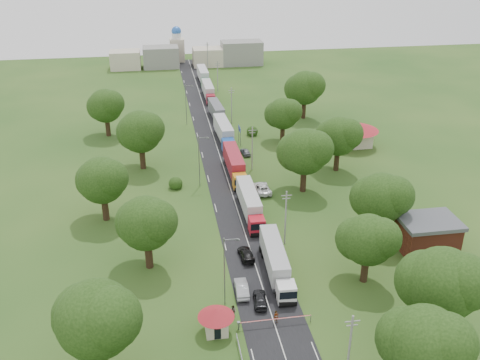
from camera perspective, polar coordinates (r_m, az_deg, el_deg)
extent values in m
plane|color=#224818|center=(87.81, 0.20, -4.68)|extent=(260.00, 260.00, 0.00)
cube|color=black|center=(105.38, -1.56, 0.73)|extent=(8.00, 200.00, 0.04)
cylinder|color=slate|center=(66.72, -0.15, -15.31)|extent=(0.20, 0.20, 1.10)
cube|color=slate|center=(66.40, -0.15, -14.98)|extent=(0.35, 0.35, 0.25)
cylinder|color=red|center=(67.11, 3.77, -14.59)|extent=(9.00, 0.12, 0.12)
cylinder|color=slate|center=(68.40, 7.56, -14.43)|extent=(0.10, 0.10, 1.00)
cube|color=beige|center=(66.03, -2.55, -15.11)|extent=(2.60, 2.60, 2.40)
cone|color=maroon|center=(64.94, -2.58, -13.97)|extent=(4.40, 4.40, 1.10)
cube|color=black|center=(66.02, -1.38, -14.87)|extent=(0.02, 1.20, 0.90)
cube|color=black|center=(65.18, -2.40, -15.99)|extent=(0.80, 0.02, 1.90)
cylinder|color=slate|center=(117.88, 0.03, 4.56)|extent=(0.12, 0.12, 4.00)
cylinder|color=slate|center=(120.10, -0.15, 4.96)|extent=(0.12, 0.12, 4.00)
cube|color=#162399|center=(118.43, -0.06, 5.49)|extent=(0.06, 3.00, 1.00)
cube|color=silver|center=(118.43, -0.06, 5.49)|extent=(0.07, 3.10, 0.06)
cylinder|color=gray|center=(59.01, 11.57, -17.37)|extent=(0.24, 0.24, 9.00)
cube|color=gray|center=(56.53, 11.91, -14.54)|extent=(1.60, 0.10, 0.10)
cube|color=gray|center=(56.85, 11.87, -14.93)|extent=(1.20, 0.10, 0.10)
cylinder|color=gray|center=(80.62, 4.88, -4.06)|extent=(0.24, 0.24, 9.00)
cube|color=gray|center=(78.82, 4.98, -1.66)|extent=(1.60, 0.10, 0.10)
cube|color=gray|center=(79.05, 4.97, -1.98)|extent=(1.20, 0.10, 0.10)
cylinder|color=gray|center=(105.28, 1.31, 3.38)|extent=(0.24, 0.24, 9.00)
cube|color=gray|center=(103.91, 1.33, 5.32)|extent=(1.60, 0.10, 0.10)
cube|color=gray|center=(104.08, 1.32, 5.06)|extent=(1.20, 0.10, 0.10)
cylinder|color=gray|center=(131.29, -0.90, 7.93)|extent=(0.24, 0.24, 9.00)
cube|color=gray|center=(130.19, -0.92, 9.52)|extent=(1.60, 0.10, 0.10)
cube|color=gray|center=(130.33, -0.91, 9.31)|extent=(1.20, 0.10, 0.10)
cylinder|color=gray|center=(157.98, -2.40, 10.95)|extent=(0.24, 0.24, 9.00)
cube|color=gray|center=(157.07, -2.43, 12.30)|extent=(1.60, 0.10, 0.10)
cube|color=gray|center=(157.18, -2.42, 12.12)|extent=(1.20, 0.10, 0.10)
cylinder|color=gray|center=(185.06, -3.48, 13.10)|extent=(0.24, 0.24, 9.00)
cube|color=gray|center=(184.28, -3.52, 14.25)|extent=(1.60, 0.10, 0.10)
cube|color=gray|center=(184.38, -3.51, 14.10)|extent=(1.20, 0.10, 0.10)
cylinder|color=slate|center=(67.77, -1.67, -9.81)|extent=(0.16, 0.16, 10.00)
cube|color=slate|center=(65.27, -0.94, -6.37)|extent=(1.80, 0.10, 0.10)
cube|color=slate|center=(65.44, -0.24, -6.42)|extent=(0.50, 0.22, 0.15)
cylinder|color=slate|center=(98.28, -4.39, 1.95)|extent=(0.16, 0.16, 10.00)
cube|color=slate|center=(96.57, -3.94, 4.54)|extent=(1.80, 0.10, 0.10)
cube|color=slate|center=(96.69, -3.47, 4.49)|extent=(0.50, 0.22, 0.15)
cylinder|color=slate|center=(131.05, -5.78, 8.00)|extent=(0.16, 0.16, 10.00)
cube|color=slate|center=(129.78, -5.47, 10.00)|extent=(1.80, 0.10, 0.10)
cube|color=slate|center=(129.87, -5.11, 9.96)|extent=(0.50, 0.22, 0.15)
sphere|color=black|center=(57.60, 19.19, -16.12)|extent=(7.70, 7.70, 7.70)
sphere|color=black|center=(56.98, 21.09, -15.91)|extent=(6.05, 6.05, 6.05)
sphere|color=black|center=(58.39, 17.49, -15.88)|extent=(6.60, 6.60, 6.60)
cylinder|color=#382616|center=(68.49, 20.11, -14.07)|extent=(1.12, 1.12, 4.55)
sphere|color=black|center=(65.23, 20.85, -10.26)|extent=(8.40, 8.40, 8.40)
sphere|color=black|center=(64.63, 22.65, -9.99)|extent=(6.60, 6.60, 6.60)
sphere|color=black|center=(66.06, 19.23, -10.11)|extent=(7.20, 7.20, 7.20)
cylinder|color=#382616|center=(75.59, 13.16, -9.23)|extent=(1.04, 1.04, 3.85)
sphere|color=black|center=(73.08, 13.52, -6.22)|extent=(7.00, 7.00, 7.00)
sphere|color=black|center=(72.39, 14.79, -6.01)|extent=(5.50, 5.50, 5.50)
sphere|color=black|center=(73.96, 12.41, -6.13)|extent=(6.00, 6.00, 6.00)
cylinder|color=#382616|center=(85.38, 14.52, -4.91)|extent=(1.08, 1.08, 4.20)
sphere|color=black|center=(82.97, 14.90, -1.85)|extent=(7.70, 7.70, 7.70)
sphere|color=black|center=(82.27, 16.13, -1.61)|extent=(6.05, 6.05, 6.05)
sphere|color=black|center=(83.91, 13.81, -1.82)|extent=(6.60, 6.60, 6.60)
cylinder|color=#382616|center=(97.99, 6.77, 0.02)|extent=(1.12, 1.12, 4.55)
sphere|color=black|center=(95.74, 6.94, 3.03)|extent=(8.40, 8.40, 8.40)
sphere|color=black|center=(94.75, 8.03, 3.30)|extent=(6.60, 6.60, 6.60)
sphere|color=black|center=(96.99, 6.00, 3.00)|extent=(7.20, 7.20, 7.20)
cylinder|color=#382616|center=(107.59, 10.27, 2.07)|extent=(1.08, 1.08, 4.20)
sphere|color=black|center=(105.69, 10.48, 4.62)|extent=(7.70, 7.70, 7.70)
sphere|color=black|center=(104.90, 11.42, 4.86)|extent=(6.05, 6.05, 6.05)
sphere|color=black|center=(106.75, 9.66, 4.58)|extent=(6.60, 6.60, 6.60)
cylinder|color=#382616|center=(120.85, 4.55, 4.98)|extent=(1.04, 1.04, 3.85)
sphere|color=black|center=(119.30, 4.63, 7.08)|extent=(7.00, 7.00, 7.00)
sphere|color=black|center=(118.44, 5.35, 7.29)|extent=(5.50, 5.50, 5.50)
sphere|color=black|center=(120.38, 4.01, 7.02)|extent=(6.00, 6.00, 6.00)
cylinder|color=#382616|center=(136.64, 6.81, 7.48)|extent=(1.12, 1.12, 4.55)
sphere|color=black|center=(135.03, 6.93, 9.73)|extent=(8.40, 8.40, 8.40)
sphere|color=black|center=(134.10, 7.71, 9.98)|extent=(6.60, 6.60, 6.60)
sphere|color=black|center=(136.27, 6.25, 9.65)|extent=(7.20, 7.20, 7.20)
cylinder|color=#382616|center=(61.87, -14.45, -18.13)|extent=(1.12, 1.12, 4.55)
sphere|color=black|center=(58.24, -15.06, -14.13)|extent=(8.40, 8.40, 8.40)
sphere|color=black|center=(56.57, -13.71, -14.13)|extent=(6.60, 6.60, 6.60)
sphere|color=black|center=(59.93, -16.05, -13.71)|extent=(7.20, 7.20, 7.20)
cylinder|color=#382616|center=(77.37, -9.70, -7.84)|extent=(1.08, 1.08, 4.20)
sphere|color=black|center=(74.70, -9.99, -4.55)|extent=(7.70, 7.70, 7.70)
sphere|color=black|center=(73.30, -8.96, -4.35)|extent=(6.05, 6.05, 6.05)
sphere|color=black|center=(76.22, -10.79, -4.45)|extent=(6.60, 6.60, 6.60)
cylinder|color=#382616|center=(90.79, -14.18, -2.94)|extent=(1.08, 1.08, 4.20)
sphere|color=black|center=(88.53, -14.53, -0.02)|extent=(7.70, 7.70, 7.70)
sphere|color=black|center=(87.05, -13.74, 0.22)|extent=(6.05, 6.05, 6.05)
sphere|color=black|center=(90.13, -15.13, -0.01)|extent=(6.60, 6.60, 6.60)
cylinder|color=#382616|center=(108.37, -10.36, 2.34)|extent=(1.12, 1.12, 4.55)
sphere|color=black|center=(106.33, -10.59, 5.10)|extent=(8.40, 8.40, 8.40)
sphere|color=black|center=(104.86, -9.81, 5.39)|extent=(6.60, 6.60, 6.60)
sphere|color=black|center=(108.00, -11.20, 5.03)|extent=(7.20, 7.20, 7.20)
cylinder|color=#382616|center=(127.57, -13.92, 5.50)|extent=(1.08, 1.08, 4.20)
sphere|color=black|center=(125.98, -14.16, 7.69)|extent=(7.70, 7.70, 7.70)
sphere|color=black|center=(124.57, -13.60, 7.95)|extent=(6.05, 6.05, 6.05)
sphere|color=black|center=(127.55, -14.59, 7.60)|extent=(6.60, 6.60, 6.60)
cube|color=maroon|center=(84.72, 19.31, -5.70)|extent=(8.00, 6.00, 4.60)
cube|color=#47494F|center=(83.47, 19.57, -4.17)|extent=(8.60, 6.60, 0.60)
cube|color=beige|center=(120.71, 12.07, 4.49)|extent=(7.00, 5.00, 4.00)
cone|color=maroon|center=(119.73, 12.19, 5.78)|extent=(10.08, 10.08, 1.80)
cube|color=gray|center=(189.31, -8.43, 12.85)|extent=(12.00, 8.00, 7.00)
cube|color=beige|center=(190.29, -3.48, 12.98)|extent=(10.00, 8.00, 6.00)
cube|color=gray|center=(191.61, 0.18, 13.42)|extent=(14.00, 8.00, 8.00)
cube|color=beige|center=(189.65, -12.12, 12.43)|extent=(10.00, 8.00, 6.00)
cube|color=beige|center=(197.19, -6.71, 13.60)|extent=(5.00, 5.00, 8.00)
cylinder|color=silver|center=(196.23, -6.79, 15.03)|extent=(3.20, 3.20, 2.00)
sphere|color=#2659B2|center=(195.95, -6.81, 15.48)|extent=(3.40, 3.40, 3.40)
cube|color=white|center=(70.47, 4.94, -11.82)|extent=(2.50, 2.50, 2.48)
cube|color=black|center=(69.34, 5.19, -12.18)|extent=(2.28, 0.13, 1.09)
cube|color=slate|center=(70.21, 5.14, -13.02)|extent=(2.19, 0.36, 0.35)
cube|color=slate|center=(76.39, 3.68, -9.19)|extent=(2.85, 11.52, 0.30)
cube|color=#A5A5A9|center=(75.63, 3.67, -7.95)|extent=(3.06, 11.83, 2.98)
cylinder|color=black|center=(70.43, 5.09, -12.93)|extent=(2.33, 0.99, 0.99)
cylinder|color=black|center=(71.79, 4.74, -12.06)|extent=(2.33, 0.99, 0.99)
cylinder|color=black|center=(79.34, 3.13, -7.93)|extent=(2.33, 0.99, 0.99)
cylinder|color=black|center=(80.55, 2.91, -7.35)|extent=(2.33, 0.99, 0.99)
cube|color=red|center=(84.37, 1.80, -4.83)|extent=(2.42, 2.42, 2.51)
cube|color=black|center=(83.16, 1.96, -5.04)|extent=(2.31, 0.02, 1.11)
cube|color=slate|center=(83.91, 1.94, -5.82)|extent=(2.21, 0.25, 0.35)
cube|color=slate|center=(90.79, 0.96, -3.06)|extent=(2.33, 11.57, 0.30)
cube|color=#B9B9B9|center=(90.20, 0.93, -1.95)|extent=(2.53, 11.87, 3.02)
cylinder|color=black|center=(84.14, 1.90, -5.76)|extent=(2.36, 1.01, 1.01)
cylinder|color=black|center=(85.67, 1.67, -5.14)|extent=(2.36, 1.01, 1.01)
cylinder|color=black|center=(93.96, 0.58, -2.18)|extent=(2.36, 1.01, 1.01)
cylinder|color=black|center=(95.28, 0.43, -1.76)|extent=(2.36, 1.01, 1.01)
cube|color=orange|center=(98.30, -0.01, -0.13)|extent=(2.51, 2.51, 2.60)
cube|color=black|center=(97.02, 0.10, -0.26)|extent=(2.40, 0.03, 1.15)
cube|color=slate|center=(97.70, 0.10, -0.99)|extent=(2.29, 0.26, 0.36)
cube|color=slate|center=(105.19, -0.65, 1.15)|extent=(2.45, 11.99, 0.31)
cube|color=maroon|center=(104.71, -0.68, 2.16)|extent=(2.66, 12.30, 3.13)
cylinder|color=black|center=(97.95, 0.07, -0.95)|extent=(2.45, 1.04, 1.04)
cylinder|color=black|center=(99.61, -0.10, -0.47)|extent=(2.45, 1.04, 1.04)
cylinder|color=black|center=(108.59, -0.93, 1.81)|extent=(2.45, 1.04, 1.04)
cylinder|color=black|center=(110.00, -1.05, 2.14)|extent=(2.45, 1.04, 1.04)
cube|color=#1A4CA0|center=(114.65, -1.27, 3.74)|extent=(2.64, 2.64, 2.64)
cube|color=black|center=(113.33, -1.19, 3.67)|extent=(2.43, 0.13, 1.16)
cube|color=slate|center=(113.93, -1.18, 3.02)|extent=(2.33, 0.35, 0.37)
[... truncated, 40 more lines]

